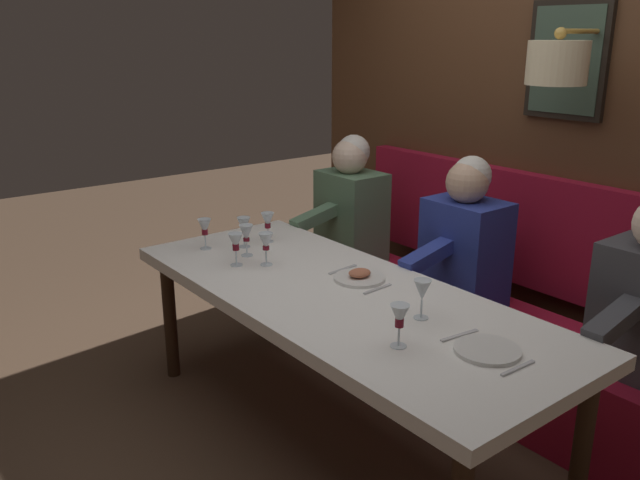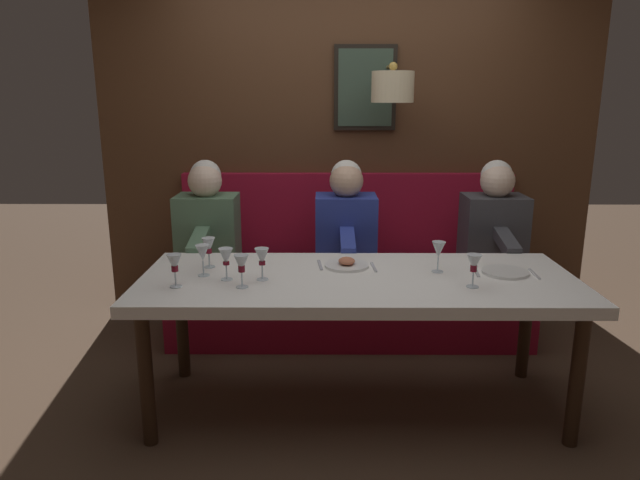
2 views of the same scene
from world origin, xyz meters
name	(u,v)px [view 1 (image 1 of 2)]	position (x,y,z in m)	size (l,w,h in m)	color
ground_plane	(337,435)	(0.00, 0.00, 0.00)	(12.00, 12.00, 0.00)	#4C3828
dining_table	(338,305)	(0.00, 0.00, 0.67)	(0.90, 2.24, 0.74)	white
banquette_bench	(463,341)	(0.89, 0.00, 0.23)	(0.52, 2.44, 0.45)	maroon
back_wall_panel	(547,122)	(1.46, 0.00, 1.37)	(0.59, 3.64, 2.90)	#51331E
diner_near	(465,237)	(0.88, 0.03, 0.82)	(0.60, 0.40, 0.79)	#283893
diner_middle	(351,203)	(0.88, 0.95, 0.82)	(0.60, 0.40, 0.79)	#567A5B
place_setting_0	(487,350)	(0.05, -0.77, 0.75)	(0.24, 0.32, 0.01)	silver
place_setting_1	(360,277)	(0.17, 0.05, 0.75)	(0.24, 0.32, 0.05)	white
wine_glass_0	(422,291)	(0.08, -0.42, 0.86)	(0.07, 0.07, 0.16)	silver
wine_glass_1	(266,243)	(-0.06, 0.49, 0.86)	(0.07, 0.07, 0.16)	silver
wine_glass_2	(400,317)	(-0.17, -0.55, 0.86)	(0.07, 0.07, 0.16)	silver
wine_glass_3	(205,228)	(-0.17, 0.90, 0.86)	(0.07, 0.07, 0.16)	silver
wine_glass_4	(268,221)	(0.16, 0.80, 0.86)	(0.07, 0.07, 0.16)	silver
wine_glass_5	(244,226)	(0.01, 0.80, 0.86)	(0.07, 0.07, 0.16)	silver
wine_glass_6	(246,234)	(-0.06, 0.67, 0.86)	(0.07, 0.07, 0.16)	silver
wine_glass_7	(236,243)	(-0.18, 0.57, 0.86)	(0.07, 0.07, 0.16)	silver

